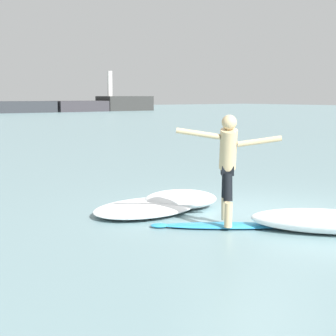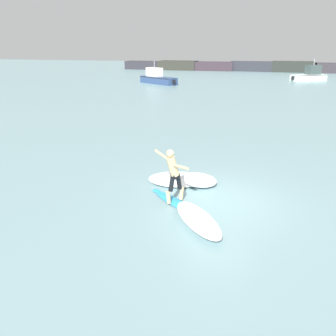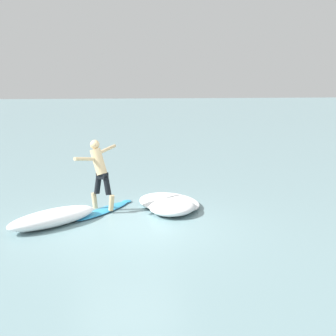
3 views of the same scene
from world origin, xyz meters
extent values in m
plane|color=gray|center=(0.00, 0.00, 0.00)|extent=(200.00, 200.00, 0.00)
ellipsoid|color=#2C97CD|center=(-1.35, -0.57, 0.04)|extent=(2.02, 1.73, 0.07)
ellipsoid|color=#2C97CD|center=(-2.24, 0.13, 0.04)|extent=(0.40, 0.39, 0.06)
ellipsoid|color=#2870B2|center=(-1.35, -0.57, 0.04)|extent=(2.04, 1.74, 0.03)
cone|color=black|center=(-0.64, -1.13, -0.06)|extent=(0.07, 0.07, 0.14)
cone|color=black|center=(-0.68, -0.93, -0.06)|extent=(0.07, 0.07, 0.14)
cone|color=black|center=(-0.83, -1.13, -0.06)|extent=(0.07, 0.07, 0.14)
cylinder|color=tan|center=(-1.52, -0.78, 0.28)|extent=(0.21, 0.22, 0.43)
cylinder|color=black|center=(-1.44, -0.68, 0.71)|extent=(0.26, 0.27, 0.47)
cylinder|color=tan|center=(-1.18, -0.35, 0.28)|extent=(0.21, 0.22, 0.43)
cylinder|color=black|center=(-1.26, -0.45, 0.71)|extent=(0.26, 0.27, 0.47)
cube|color=black|center=(-1.35, -0.57, 0.98)|extent=(0.32, 0.33, 0.16)
cylinder|color=tan|center=(-1.42, -0.65, 1.34)|extent=(0.51, 0.55, 0.73)
sphere|color=tan|center=(-1.48, -0.73, 1.79)|extent=(0.25, 0.25, 0.25)
cylinder|color=tan|center=(-1.07, -1.01, 1.48)|extent=(0.62, 0.53, 0.21)
cylinder|color=tan|center=(-1.85, -0.40, 1.60)|extent=(0.62, 0.51, 0.20)
ellipsoid|color=white|center=(-1.72, 1.27, 0.10)|extent=(2.54, 1.96, 0.19)
ellipsoid|color=white|center=(-0.91, 1.22, 0.17)|extent=(1.78, 1.64, 0.35)
ellipsoid|color=white|center=(-0.33, -1.78, 0.19)|extent=(2.12, 2.38, 0.38)
camera|label=1|loc=(-7.77, -7.31, 2.22)|focal=60.00mm
camera|label=2|loc=(1.13, -10.11, 4.95)|focal=35.00mm
camera|label=3|loc=(10.74, -0.87, 3.34)|focal=50.00mm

